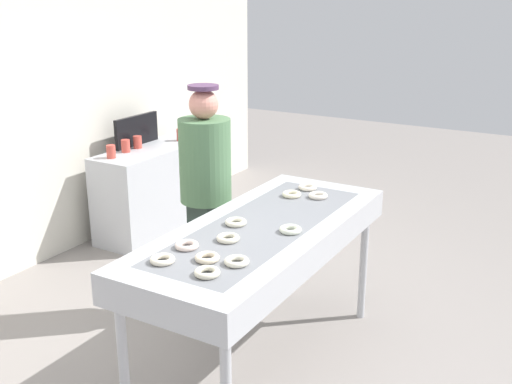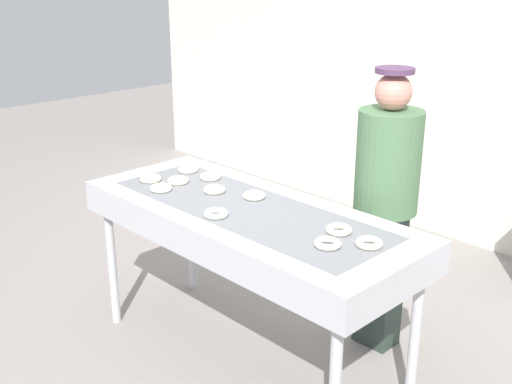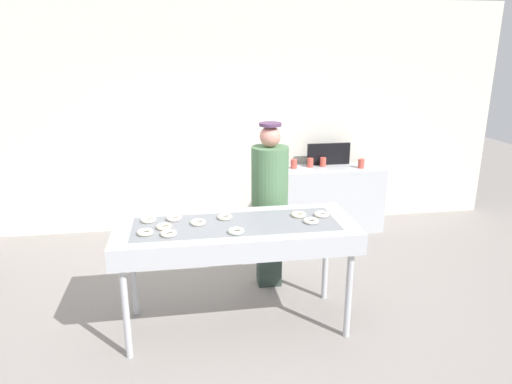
{
  "view_description": "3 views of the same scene",
  "coord_description": "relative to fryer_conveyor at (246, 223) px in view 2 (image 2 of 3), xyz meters",
  "views": [
    {
      "loc": [
        -3.01,
        -1.72,
        2.31
      ],
      "look_at": [
        -0.06,
        0.01,
        1.2
      ],
      "focal_mm": 43.01,
      "sensor_mm": 36.0,
      "label": 1
    },
    {
      "loc": [
        2.35,
        -2.22,
        2.23
      ],
      "look_at": [
        0.08,
        -0.0,
        1.09
      ],
      "focal_mm": 44.13,
      "sensor_mm": 36.0,
      "label": 2
    },
    {
      "loc": [
        -0.42,
        -3.68,
        2.41
      ],
      "look_at": [
        0.19,
        0.07,
        1.23
      ],
      "focal_mm": 32.78,
      "sensor_mm": 36.0,
      "label": 3
    }
  ],
  "objects": [
    {
      "name": "sugar_donut_6",
      "position": [
        -0.73,
        0.18,
        0.11
      ],
      "size": [
        0.17,
        0.17,
        0.03
      ],
      "primitive_type": "torus",
      "rotation": [
        0.0,
        0.0,
        1.99
      ],
      "color": "white",
      "rests_on": "fryer_conveyor"
    },
    {
      "name": "worker_baker",
      "position": [
        0.43,
        0.71,
        0.11
      ],
      "size": [
        0.37,
        0.37,
        1.72
      ],
      "rotation": [
        0.0,
        0.0,
        3.42
      ],
      "color": "#2A3831",
      "rests_on": "ground"
    },
    {
      "name": "sugar_donut_3",
      "position": [
        -0.08,
        0.14,
        0.11
      ],
      "size": [
        0.13,
        0.13,
        0.03
      ],
      "primitive_type": "torus",
      "rotation": [
        0.0,
        0.0,
        3.12
      ],
      "color": "#F0EACA",
      "rests_on": "fryer_conveyor"
    },
    {
      "name": "sugar_donut_8",
      "position": [
        -0.74,
        -0.11,
        0.11
      ],
      "size": [
        0.17,
        0.17,
        0.03
      ],
      "primitive_type": "torus",
      "rotation": [
        0.0,
        0.0,
        1.24
      ],
      "color": "#EEE6C5",
      "rests_on": "fryer_conveyor"
    },
    {
      "name": "sugar_donut_5",
      "position": [
        -0.02,
        -0.2,
        0.11
      ],
      "size": [
        0.13,
        0.13,
        0.03
      ],
      "primitive_type": "torus",
      "rotation": [
        0.0,
        0.0,
        1.57
      ],
      "color": "white",
      "rests_on": "fryer_conveyor"
    },
    {
      "name": "ground_plane",
      "position": [
        0.0,
        0.0,
        -0.89
      ],
      "size": [
        16.0,
        16.0,
        0.0
      ],
      "primitive_type": "plane",
      "color": "gray"
    },
    {
      "name": "sugar_donut_10",
      "position": [
        0.64,
        -0.07,
        0.11
      ],
      "size": [
        0.18,
        0.18,
        0.03
      ],
      "primitive_type": "torus",
      "rotation": [
        0.0,
        0.0,
        0.57
      ],
      "color": "white",
      "rests_on": "fryer_conveyor"
    },
    {
      "name": "fryer_conveyor",
      "position": [
        0.0,
        0.0,
        0.0
      ],
      "size": [
        2.04,
        0.82,
        0.98
      ],
      "color": "#B7BABF",
      "rests_on": "ground"
    },
    {
      "name": "sugar_donut_7",
      "position": [
        -0.56,
        -0.17,
        0.11
      ],
      "size": [
        0.17,
        0.17,
        0.03
      ],
      "primitive_type": "torus",
      "rotation": [
        0.0,
        0.0,
        0.42
      ],
      "color": "white",
      "rests_on": "fryer_conveyor"
    },
    {
      "name": "sugar_donut_9",
      "position": [
        -0.52,
        0.18,
        0.11
      ],
      "size": [
        0.13,
        0.13,
        0.03
      ],
      "primitive_type": "torus",
      "rotation": [
        0.0,
        0.0,
        1.54
      ],
      "color": "#FBE1D1",
      "rests_on": "fryer_conveyor"
    },
    {
      "name": "back_wall",
      "position": [
        0.0,
        2.57,
        0.62
      ],
      "size": [
        8.0,
        0.12,
        3.01
      ],
      "primitive_type": "cube",
      "color": "silver",
      "rests_on": "ground"
    },
    {
      "name": "sugar_donut_4",
      "position": [
        -0.32,
        0.04,
        0.11
      ],
      "size": [
        0.17,
        0.17,
        0.03
      ],
      "primitive_type": "torus",
      "rotation": [
        0.0,
        0.0,
        2.75
      ],
      "color": "#F2EACC",
      "rests_on": "fryer_conveyor"
    },
    {
      "name": "sugar_donut_0",
      "position": [
        0.78,
        0.07,
        0.11
      ],
      "size": [
        0.18,
        0.18,
        0.03
      ],
      "primitive_type": "torus",
      "rotation": [
        0.0,
        0.0,
        2.12
      ],
      "color": "white",
      "rests_on": "fryer_conveyor"
    },
    {
      "name": "sugar_donut_1",
      "position": [
        -0.6,
        -0.01,
        0.11
      ],
      "size": [
        0.18,
        0.18,
        0.03
      ],
      "primitive_type": "torus",
      "rotation": [
        0.0,
        0.0,
        2.59
      ],
      "color": "#FBE6C2",
      "rests_on": "fryer_conveyor"
    },
    {
      "name": "sugar_donut_2",
      "position": [
        0.57,
        0.09,
        0.11
      ],
      "size": [
        0.18,
        0.18,
        0.03
      ],
      "primitive_type": "torus",
      "rotation": [
        0.0,
        0.0,
        2.58
      ],
      "color": "#FBF1C8",
      "rests_on": "fryer_conveyor"
    }
  ]
}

